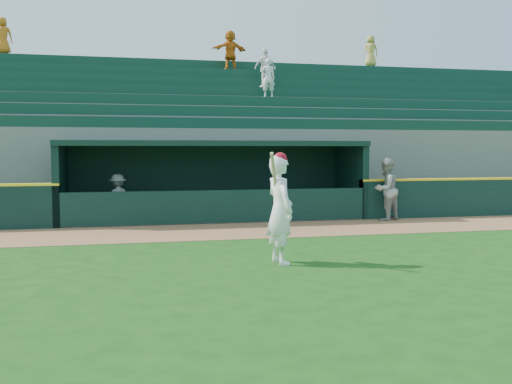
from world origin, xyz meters
TOP-DOWN VIEW (x-y plane):
  - ground at (0.00, 0.00)m, footprint 120.00×120.00m
  - warning_track at (0.00, 4.90)m, footprint 40.00×3.00m
  - dugout_player_front at (5.14, 6.12)m, footprint 1.17×1.09m
  - dugout_player_inside at (-2.95, 7.65)m, footprint 1.07×0.82m
  - dugout at (0.00, 8.00)m, footprint 9.40×2.80m
  - stands at (-0.03, 12.58)m, footprint 34.50×6.25m
  - batter_at_plate at (0.20, 0.39)m, footprint 0.63×0.88m

SIDE VIEW (x-z plane):
  - ground at x=0.00m, z-range 0.00..0.00m
  - warning_track at x=0.00m, z-range 0.00..0.01m
  - dugout_player_inside at x=-2.95m, z-range 0.00..1.45m
  - dugout_player_front at x=5.14m, z-range 0.00..1.93m
  - batter_at_plate at x=0.20m, z-range -0.01..2.15m
  - dugout at x=0.00m, z-range 0.13..2.59m
  - stands at x=-0.03m, z-range -1.32..6.12m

